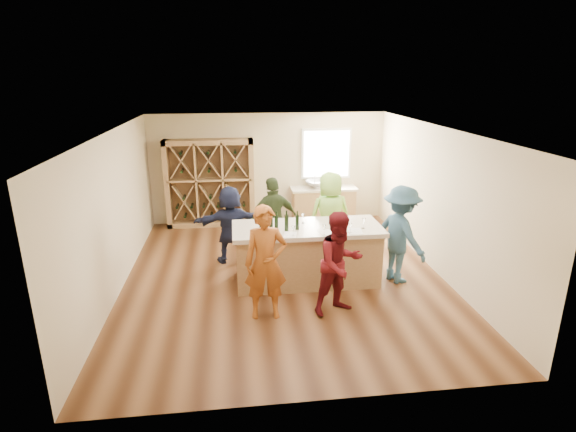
{
  "coord_description": "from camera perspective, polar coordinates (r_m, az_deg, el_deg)",
  "views": [
    {
      "loc": [
        -0.89,
        -7.88,
        3.76
      ],
      "look_at": [
        0.1,
        0.2,
        1.15
      ],
      "focal_mm": 28.0,
      "sensor_mm": 36.0,
      "label": 1
    }
  ],
  "objects": [
    {
      "name": "faucet",
      "position": [
        11.76,
        3.44,
        4.53
      ],
      "size": [
        0.02,
        0.02,
        0.3
      ],
      "primitive_type": "cylinder",
      "color": "silver",
      "rests_on": "back_counter_top"
    },
    {
      "name": "wall_left",
      "position": [
        8.5,
        -21.41,
        0.4
      ],
      "size": [
        0.1,
        7.0,
        2.8
      ],
      "primitive_type": "cube",
      "color": "#C9B792",
      "rests_on": "ground"
    },
    {
      "name": "floor",
      "position": [
        8.79,
        -0.49,
        -7.89
      ],
      "size": [
        6.0,
        7.0,
        0.1
      ],
      "primitive_type": "cube",
      "color": "brown",
      "rests_on": "ground"
    },
    {
      "name": "sink",
      "position": [
        11.6,
        3.6,
        4.05
      ],
      "size": [
        0.54,
        0.54,
        0.19
      ],
      "primitive_type": "imported",
      "color": "silver",
      "rests_on": "back_counter_top"
    },
    {
      "name": "wine_glass_a",
      "position": [
        7.68,
        0.66,
        -1.95
      ],
      "size": [
        0.08,
        0.08,
        0.17
      ],
      "primitive_type": "cone",
      "rotation": [
        0.0,
        0.0,
        -0.36
      ],
      "color": "white",
      "rests_on": "tasting_counter_top"
    },
    {
      "name": "back_counter_base",
      "position": [
        11.79,
        4.5,
        1.32
      ],
      "size": [
        1.6,
        0.58,
        0.86
      ],
      "primitive_type": "cube",
      "color": "#9B754A",
      "rests_on": "floor"
    },
    {
      "name": "person_server",
      "position": [
        8.5,
        14.09,
        -2.31
      ],
      "size": [
        0.95,
        1.3,
        1.83
      ],
      "primitive_type": "imported",
      "rotation": [
        0.0,
        0.0,
        1.95
      ],
      "color": "#335972",
      "rests_on": "floor"
    },
    {
      "name": "wine_bottle_d",
      "position": [
        7.91,
        -0.18,
        -0.88
      ],
      "size": [
        0.09,
        0.09,
        0.3
      ],
      "primitive_type": "cylinder",
      "rotation": [
        0.0,
        0.0,
        0.24
      ],
      "color": "black",
      "rests_on": "tasting_counter_top"
    },
    {
      "name": "wine_glass_b",
      "position": [
        7.73,
        4.61,
        -1.79
      ],
      "size": [
        0.09,
        0.09,
        0.19
      ],
      "primitive_type": "cone",
      "rotation": [
        0.0,
        0.0,
        -0.2
      ],
      "color": "white",
      "rests_on": "tasting_counter_top"
    },
    {
      "name": "tasting_menu_b",
      "position": [
        7.9,
        4.9,
        -2.11
      ],
      "size": [
        0.29,
        0.35,
        0.0
      ],
      "primitive_type": "cube",
      "rotation": [
        0.0,
        0.0,
        0.21
      ],
      "color": "white",
      "rests_on": "tasting_counter_top"
    },
    {
      "name": "person_far_right",
      "position": [
        9.34,
        5.34,
        0.02
      ],
      "size": [
        0.98,
        0.72,
        1.85
      ],
      "primitive_type": "imported",
      "rotation": [
        0.0,
        0.0,
        3.29
      ],
      "color": "#8CC64C",
      "rests_on": "floor"
    },
    {
      "name": "wine_rack",
      "position": [
        11.47,
        -9.87,
        4.12
      ],
      "size": [
        2.2,
        0.45,
        2.2
      ],
      "primitive_type": "cube",
      "color": "#9B754A",
      "rests_on": "floor"
    },
    {
      "name": "wine_bottle_e",
      "position": [
        7.98,
        1.18,
        -0.83
      ],
      "size": [
        0.07,
        0.07,
        0.27
      ],
      "primitive_type": "cylinder",
      "rotation": [
        0.0,
        0.0,
        0.07
      ],
      "color": "black",
      "rests_on": "tasting_counter_top"
    },
    {
      "name": "tasting_menu_a",
      "position": [
        7.77,
        0.28,
        -2.38
      ],
      "size": [
        0.28,
        0.34,
        0.0
      ],
      "primitive_type": "cube",
      "rotation": [
        0.0,
        0.0,
        -0.21
      ],
      "color": "white",
      "rests_on": "tasting_counter_top"
    },
    {
      "name": "wine_bottle_c",
      "position": [
        7.96,
        -1.48,
        -0.87
      ],
      "size": [
        0.08,
        0.08,
        0.27
      ],
      "primitive_type": "cylinder",
      "rotation": [
        0.0,
        0.0,
        -0.32
      ],
      "color": "black",
      "rests_on": "tasting_counter_top"
    },
    {
      "name": "tasting_counter_base",
      "position": [
        8.39,
        2.41,
        -5.09
      ],
      "size": [
        2.6,
        1.0,
        1.0
      ],
      "primitive_type": "cube",
      "color": "#9B754A",
      "rests_on": "floor"
    },
    {
      "name": "window_pane",
      "position": [
        11.73,
        4.91,
        7.86
      ],
      "size": [
        1.18,
        0.01,
        1.18
      ],
      "primitive_type": "cube",
      "color": "white",
      "rests_on": "wall_back"
    },
    {
      "name": "wine_bottle_b",
      "position": [
        7.86,
        -2.17,
        -1.12
      ],
      "size": [
        0.08,
        0.08,
        0.27
      ],
      "primitive_type": "cylinder",
      "rotation": [
        0.0,
        0.0,
        -0.3
      ],
      "color": "black",
      "rests_on": "tasting_counter_top"
    },
    {
      "name": "back_counter_top",
      "position": [
        11.67,
        4.55,
        3.49
      ],
      "size": [
        1.7,
        0.62,
        0.06
      ],
      "primitive_type": "cube",
      "color": "beige",
      "rests_on": "back_counter_base"
    },
    {
      "name": "person_far_left",
      "position": [
        9.23,
        -7.3,
        -1.04
      ],
      "size": [
        1.54,
        0.69,
        1.61
      ],
      "primitive_type": "imported",
      "rotation": [
        0.0,
        0.0,
        3.25
      ],
      "color": "#191E38",
      "rests_on": "floor"
    },
    {
      "name": "wall_front",
      "position": [
        5.01,
        4.17,
        -10.38
      ],
      "size": [
        6.0,
        0.1,
        2.8
      ],
      "primitive_type": "cube",
      "color": "#C9B792",
      "rests_on": "ground"
    },
    {
      "name": "wine_glass_c",
      "position": [
        7.9,
        7.92,
        -1.59
      ],
      "size": [
        0.08,
        0.08,
        0.17
      ],
      "primitive_type": "cone",
      "rotation": [
        0.0,
        0.0,
        -0.3
      ],
      "color": "white",
      "rests_on": "tasting_counter_top"
    },
    {
      "name": "person_near_right",
      "position": [
        7.24,
        6.61,
        -6.01
      ],
      "size": [
        0.94,
        0.73,
        1.71
      ],
      "primitive_type": "imported",
      "rotation": [
        0.0,
        0.0,
        0.38
      ],
      "color": "#590F14",
      "rests_on": "floor"
    },
    {
      "name": "wine_glass_f",
      "position": [
        8.33,
        1.91,
        -0.33
      ],
      "size": [
        0.07,
        0.07,
        0.18
      ],
      "primitive_type": "cone",
      "color": "white",
      "rests_on": "tasting_counter_top"
    },
    {
      "name": "tasting_counter_top",
      "position": [
        8.2,
        2.46,
        -1.61
      ],
      "size": [
        2.72,
        1.12,
        0.08
      ],
      "primitive_type": "cube",
      "color": "beige",
      "rests_on": "tasting_counter_base"
    },
    {
      "name": "wall_back",
      "position": [
        11.7,
        -2.5,
        6.13
      ],
      "size": [
        6.0,
        0.1,
        2.8
      ],
      "primitive_type": "cube",
      "color": "#C9B792",
      "rests_on": "ground"
    },
    {
      "name": "wine_glass_e",
      "position": [
        8.16,
        9.55,
        -0.93
      ],
      "size": [
        0.09,
        0.09,
        0.19
      ],
      "primitive_type": "cone",
      "rotation": [
        0.0,
        0.0,
        0.22
      ],
      "color": "white",
      "rests_on": "tasting_counter_top"
    },
    {
      "name": "wall_right",
      "position": [
        9.12,
        18.9,
        1.81
      ],
      "size": [
        0.1,
        7.0,
        2.8
      ],
      "primitive_type": "cube",
      "color": "#C9B792",
      "rests_on": "ground"
    },
    {
      "name": "person_near_left",
      "position": [
        7.05,
        -2.84,
        -5.96
      ],
      "size": [
        0.68,
        0.5,
        1.85
      ],
      "primitive_type": "imported",
      "rotation": [
        0.0,
        0.0,
        -0.01
      ],
      "color": "#994C19",
      "rests_on": "floor"
    },
    {
      "name": "ceiling",
      "position": [
        7.98,
        -0.55,
        11.24
      ],
      "size": [
        6.0,
        7.0,
        0.1
      ],
      "primitive_type": "cube",
      "color": "white",
      "rests_on": "ground"
    },
    {
      "name": "tasting_menu_c",
      "position": [
        8.04,
        8.52,
        -1.88
      ],
      "size": [
        0.27,
        0.35,
        0.0
      ],
      "primitive_type": "cube",
      "rotation": [
        0.0,
        0.0,
        -0.1
      ],
      "color": "white",
      "rests_on": "tasting_counter_top"
    },
    {
      "name": "person_far_mid",
      "position": [
        9.15,
        -1.84,
        -0.51
      ],
      "size": [
        1.15,
        0.8,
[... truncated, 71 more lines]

